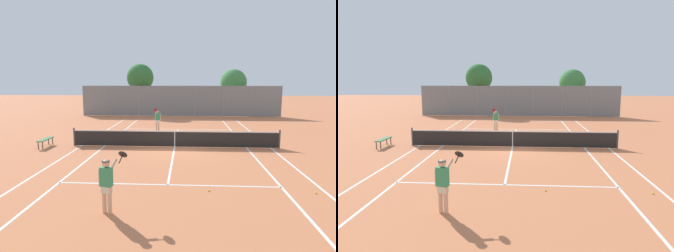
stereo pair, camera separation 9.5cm
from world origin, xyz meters
The scene contains 12 objects.
ground_plane centered at (0.00, 0.00, 0.00)m, with size 120.00×120.00×0.00m, color #C67047.
court_line_markings centered at (0.00, 0.00, 0.00)m, with size 11.10×23.90×0.01m.
tennis_net centered at (0.00, 0.00, 0.51)m, with size 12.00×0.10×1.07m.
player_near_side centered at (-1.61, -8.87, 0.93)m, with size 0.82×0.70×1.77m.
player_far_left centered at (-1.55, 5.63, 0.93)m, with size 0.49×0.86×1.77m.
loose_tennis_ball_0 centered at (-0.52, 3.65, 0.03)m, with size 0.07×0.07×0.07m, color #D1DB33.
loose_tennis_ball_1 centered at (1.47, -6.96, 0.03)m, with size 0.07×0.07×0.07m, color #D1DB33.
loose_tennis_ball_2 centered at (5.10, -6.97, 0.03)m, with size 0.07×0.07×0.07m, color #D1DB33.
courtside_bench centered at (-7.52, -0.40, 0.41)m, with size 0.36×1.50×0.47m.
back_fence centered at (0.00, 15.16, 1.64)m, with size 21.37×0.08×3.28m.
tree_behind_left centered at (-4.63, 16.83, 4.08)m, with size 3.02×3.02×5.67m.
tree_behind_right centered at (6.08, 17.91, 3.50)m, with size 2.99×2.99×5.10m.
Camera 2 is at (0.76, -17.00, 3.83)m, focal length 32.00 mm.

